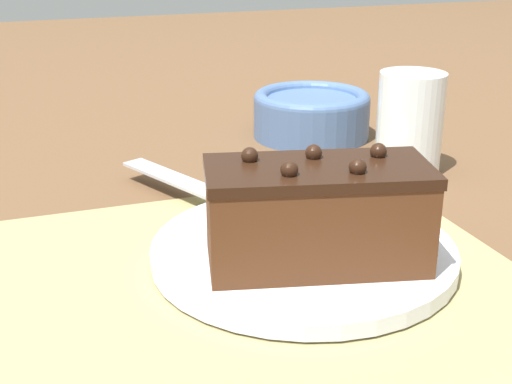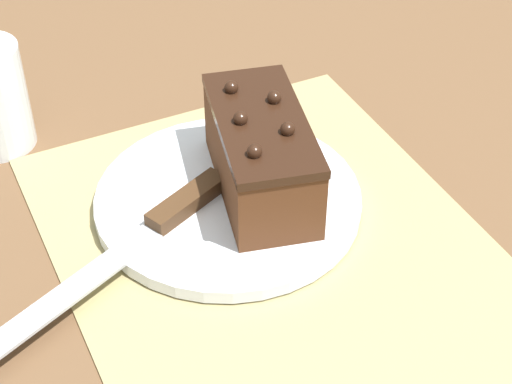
{
  "view_description": "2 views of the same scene",
  "coord_description": "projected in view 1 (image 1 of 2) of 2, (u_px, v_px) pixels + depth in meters",
  "views": [
    {
      "loc": [
        -0.12,
        -0.43,
        0.25
      ],
      "look_at": [
        0.06,
        0.05,
        0.05
      ],
      "focal_mm": 50.0,
      "sensor_mm": 36.0,
      "label": 1
    },
    {
      "loc": [
        -0.43,
        0.23,
        0.49
      ],
      "look_at": [
        0.04,
        0.01,
        0.05
      ],
      "focal_mm": 60.0,
      "sensor_mm": 36.0,
      "label": 2
    }
  ],
  "objects": [
    {
      "name": "drinking_glass",
      "position": [
        410.0,
        124.0,
        0.72
      ],
      "size": [
        0.07,
        0.07,
        0.1
      ],
      "color": "white",
      "rests_on": "ground_plane"
    },
    {
      "name": "placemat_woven",
      "position": [
        206.0,
        285.0,
        0.51
      ],
      "size": [
        0.46,
        0.34,
        0.0
      ],
      "primitive_type": "cube",
      "color": "tan",
      "rests_on": "ground_plane"
    },
    {
      "name": "ground_plane",
      "position": [
        206.0,
        288.0,
        0.51
      ],
      "size": [
        3.0,
        3.0,
        0.0
      ],
      "primitive_type": "plane",
      "color": "brown"
    },
    {
      "name": "cake_plate",
      "position": [
        303.0,
        251.0,
        0.54
      ],
      "size": [
        0.23,
        0.23,
        0.01
      ],
      "color": "white",
      "rests_on": "placemat_woven"
    },
    {
      "name": "small_bowl",
      "position": [
        311.0,
        113.0,
        0.85
      ],
      "size": [
        0.14,
        0.14,
        0.05
      ],
      "color": "#4C6B9E",
      "rests_on": "ground_plane"
    },
    {
      "name": "chocolate_cake",
      "position": [
        317.0,
        214.0,
        0.5
      ],
      "size": [
        0.17,
        0.11,
        0.08
      ],
      "rotation": [
        0.0,
        0.0,
        -0.23
      ],
      "color": "#512D19",
      "rests_on": "cake_plate"
    },
    {
      "name": "serving_knife",
      "position": [
        248.0,
        205.0,
        0.6
      ],
      "size": [
        0.12,
        0.24,
        0.01
      ],
      "rotation": [
        0.0,
        0.0,
        0.42
      ],
      "color": "#472D19",
      "rests_on": "cake_plate"
    }
  ]
}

